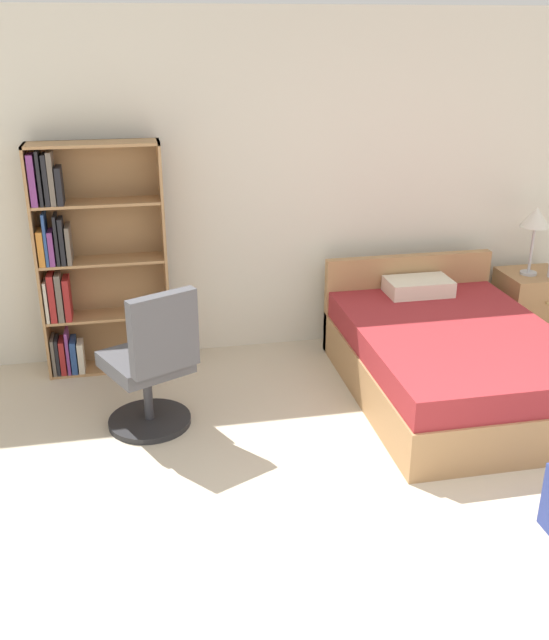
{
  "coord_description": "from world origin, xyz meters",
  "views": [
    {
      "loc": [
        -1.57,
        -2.14,
        2.45
      ],
      "look_at": [
        -0.75,
        1.98,
        0.72
      ],
      "focal_mm": 40.0,
      "sensor_mm": 36.0,
      "label": 1
    }
  ],
  "objects_px": {
    "bookshelf": "(86,263)",
    "nightstand": "(530,306)",
    "bed": "(450,358)",
    "table_lamp": "(536,220)",
    "office_chair": "(152,368)"
  },
  "relations": [
    {
      "from": "office_chair",
      "to": "table_lamp",
      "type": "height_order",
      "value": "table_lamp"
    },
    {
      "from": "nightstand",
      "to": "bed",
      "type": "bearing_deg",
      "value": -144.23
    },
    {
      "from": "bookshelf",
      "to": "table_lamp",
      "type": "relative_size",
      "value": 3.1
    },
    {
      "from": "bookshelf",
      "to": "bed",
      "type": "bearing_deg",
      "value": -19.6
    },
    {
      "from": "bookshelf",
      "to": "table_lamp",
      "type": "xyz_separation_m",
      "value": [
        3.49,
        -0.15,
        0.18
      ]
    },
    {
      "from": "bed",
      "to": "office_chair",
      "type": "xyz_separation_m",
      "value": [
        -2.09,
        -0.11,
        0.18
      ]
    },
    {
      "from": "office_chair",
      "to": "table_lamp",
      "type": "xyz_separation_m",
      "value": [
        3.08,
        0.86,
        0.59
      ]
    },
    {
      "from": "office_chair",
      "to": "table_lamp",
      "type": "relative_size",
      "value": 1.8
    },
    {
      "from": "bookshelf",
      "to": "bed",
      "type": "xyz_separation_m",
      "value": [
        2.5,
        -0.89,
        -0.58
      ]
    },
    {
      "from": "nightstand",
      "to": "bookshelf",
      "type": "bearing_deg",
      "value": 177.88
    },
    {
      "from": "bookshelf",
      "to": "table_lamp",
      "type": "distance_m",
      "value": 3.5
    },
    {
      "from": "bookshelf",
      "to": "table_lamp",
      "type": "bearing_deg",
      "value": -2.38
    },
    {
      "from": "bookshelf",
      "to": "nightstand",
      "type": "bearing_deg",
      "value": -2.12
    },
    {
      "from": "bookshelf",
      "to": "nightstand",
      "type": "distance_m",
      "value": 3.6
    },
    {
      "from": "office_chair",
      "to": "nightstand",
      "type": "xyz_separation_m",
      "value": [
        3.14,
        0.87,
        -0.16
      ]
    }
  ]
}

